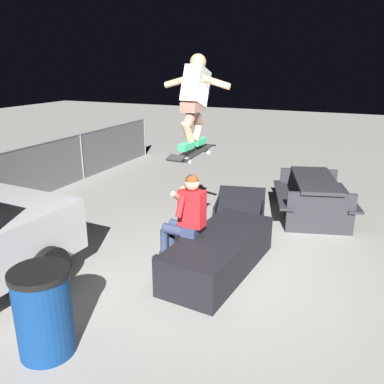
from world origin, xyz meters
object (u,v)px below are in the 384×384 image
skateboard (193,153)px  ledge_box_main (219,253)px  person_sitting_on_ledge (185,216)px  kicker_ramp (240,209)px  skater_airborne (195,97)px  picnic_table_back (314,191)px  trash_bin (44,312)px

skateboard → ledge_box_main: bearing=-70.7°
person_sitting_on_ledge → kicker_ramp: (2.34, -0.07, -0.68)m
ledge_box_main → skater_airborne: skater_airborne is taller
kicker_ramp → picnic_table_back: 1.40m
ledge_box_main → trash_bin: 2.44m
person_sitting_on_ledge → skateboard: skateboard is taller
skateboard → trash_bin: skateboard is taller
ledge_box_main → picnic_table_back: bearing=-19.1°
skateboard → kicker_ramp: size_ratio=0.71×
trash_bin → ledge_box_main: bearing=-23.8°
kicker_ramp → trash_bin: 4.54m
person_sitting_on_ledge → trash_bin: size_ratio=1.50×
skater_airborne → kicker_ramp: skater_airborne is taller
ledge_box_main → skater_airborne: 2.11m
ledge_box_main → trash_bin: bearing=156.2°
ledge_box_main → picnic_table_back: (2.58, -0.89, 0.24)m
skater_airborne → skateboard: bearing=177.3°
ledge_box_main → person_sitting_on_ledge: 0.69m
skateboard → picnic_table_back: size_ratio=0.51×
skateboard → skater_airborne: skater_airborne is taller
kicker_ramp → trash_bin: trash_bin is taller
ledge_box_main → kicker_ramp: bearing=10.2°
ledge_box_main → trash_bin: size_ratio=2.24×
person_sitting_on_ledge → skateboard: size_ratio=1.31×
person_sitting_on_ledge → picnic_table_back: bearing=-27.3°
skater_airborne → trash_bin: size_ratio=1.25×
kicker_ramp → skateboard: bearing=-178.5°
trash_bin → kicker_ramp: bearing=-7.3°
person_sitting_on_ledge → skater_airborne: bearing=-84.2°
person_sitting_on_ledge → skater_airborne: skater_airborne is taller
kicker_ramp → ledge_box_main: bearing=-169.8°
person_sitting_on_ledge → skater_airborne: 1.59m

